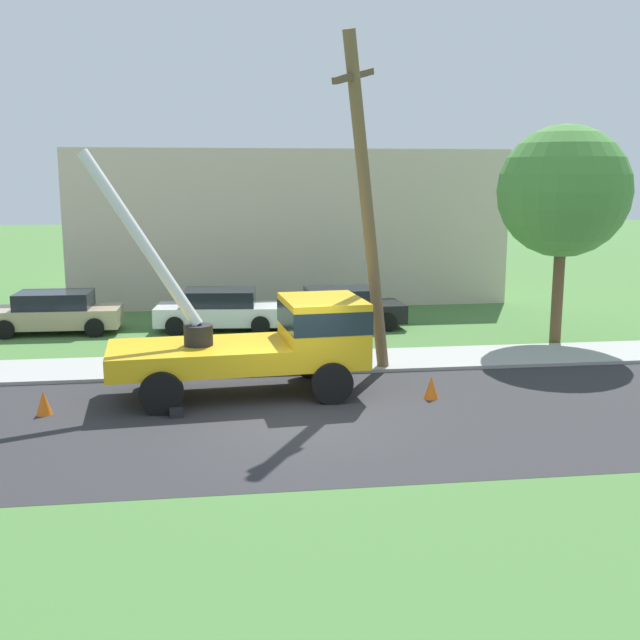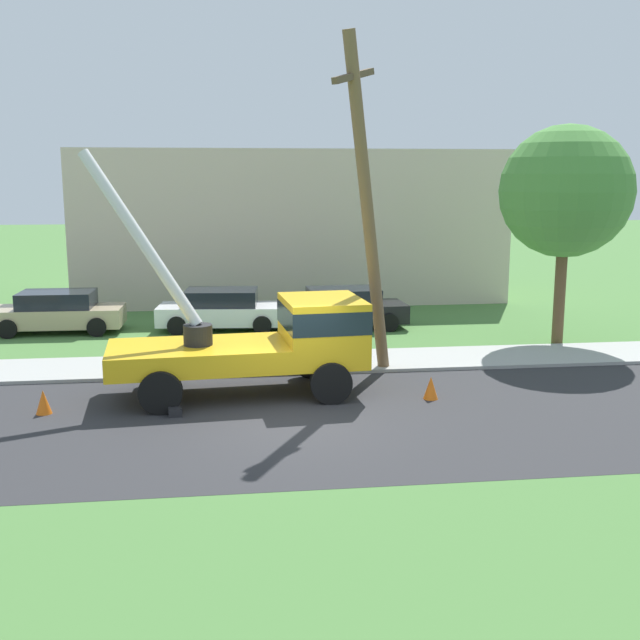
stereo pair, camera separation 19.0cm
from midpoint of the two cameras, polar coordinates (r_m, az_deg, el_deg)
ground_plane at (r=28.63m, az=-3.86°, el=-0.02°), size 120.00×120.00×0.00m
road_asphalt at (r=17.02m, az=-1.44°, el=-7.52°), size 80.00×7.65×0.01m
sidewalk_strip at (r=21.88m, az=-2.79°, el=-3.25°), size 80.00×2.53×0.10m
utility_truck at (r=18.84m, az=-3.40°, el=-1.31°), size 6.93×3.24×5.98m
leaning_utility_pole at (r=19.91m, az=3.82°, el=8.44°), size 2.02×2.32×8.84m
traffic_cone_ahead at (r=18.72m, az=8.58°, el=-5.05°), size 0.36×0.36×0.56m
traffic_cone_behind at (r=18.47m, az=-19.71°, el=-5.80°), size 0.36×0.36×0.56m
parked_sedan_tan at (r=27.77m, az=-18.84°, el=0.58°), size 4.44×2.08×1.42m
parked_sedan_white at (r=26.94m, az=-7.16°, el=0.78°), size 4.56×2.30×1.42m
parked_sedan_black at (r=27.02m, az=1.95°, el=0.89°), size 4.48×2.15×1.42m
roadside_tree_near at (r=25.40m, az=18.12°, el=9.09°), size 4.14×4.14×6.92m
lowrise_building_backdrop at (r=33.83m, az=-2.10°, el=7.12°), size 18.00×6.00×6.40m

